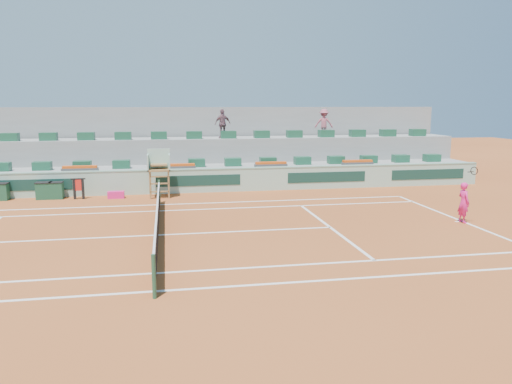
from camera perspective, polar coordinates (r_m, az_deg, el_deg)
The scene contains 19 objects.
ground at distance 18.14m, azimuth -11.14°, elevation -4.87°, with size 90.00×90.00×0.00m, color #9B471E.
seating_tier_lower at distance 28.53m, azimuth -10.90°, elevation 1.80°, with size 36.00×4.00×1.20m, color #959593.
seating_tier_upper at distance 30.02m, azimuth -10.92°, elevation 3.55°, with size 36.00×2.40×2.60m, color #959593.
stadium_back_wall at distance 31.53m, azimuth -10.95°, elevation 5.50°, with size 36.00×0.40×4.40m, color #959593.
player_bag at distance 25.57m, azimuth -15.71°, elevation -0.31°, with size 0.79×0.35×0.35m, color #F62082.
spectator_mid at distance 29.64m, azimuth -3.83°, elevation 7.80°, with size 1.00×0.41×1.70m, color #79505C.
spectator_right at distance 31.03m, azimuth 7.76°, elevation 7.82°, with size 1.09×0.63×1.69m, color #A55263.
court_lines at distance 18.14m, azimuth -11.14°, elevation -4.85°, with size 23.89×11.09×0.01m.
tennis_net at distance 18.01m, azimuth -11.20°, elevation -3.25°, with size 0.10×11.97×1.10m.
advertising_hoarding at distance 26.34m, azimuth -10.90°, elevation 1.19°, with size 36.00×0.34×1.26m.
umpire_chair at distance 25.23m, azimuth -11.04°, elevation 2.89°, with size 1.10×0.90×2.40m.
seat_row_lower at distance 27.53m, azimuth -10.97°, elevation 3.22°, with size 32.90×0.60×0.44m.
seat_row_upper at distance 29.30m, azimuth -11.03°, elevation 6.37°, with size 32.90×0.60×0.44m.
flower_planters at distance 26.81m, azimuth -14.20°, elevation 2.73°, with size 26.80×0.36×0.28m.
drink_cooler_a at distance 26.35m, azimuth -21.85°, elevation 0.18°, with size 0.66×0.57×0.84m.
drink_cooler_b at distance 26.52m, azimuth -23.04°, elevation 0.16°, with size 0.75×0.65×0.84m.
drink_cooler_c at distance 27.09m, azimuth -27.13°, elevation 0.05°, with size 0.70×0.60×0.84m.
towel_rack at distance 25.83m, azimuth -19.62°, elevation 0.55°, with size 0.68×0.11×1.03m.
tennis_player at distance 21.14m, azimuth 22.65°, elevation -1.09°, with size 0.41×0.86×2.28m.
Camera 1 is at (0.39, -17.54, 4.62)m, focal length 35.00 mm.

